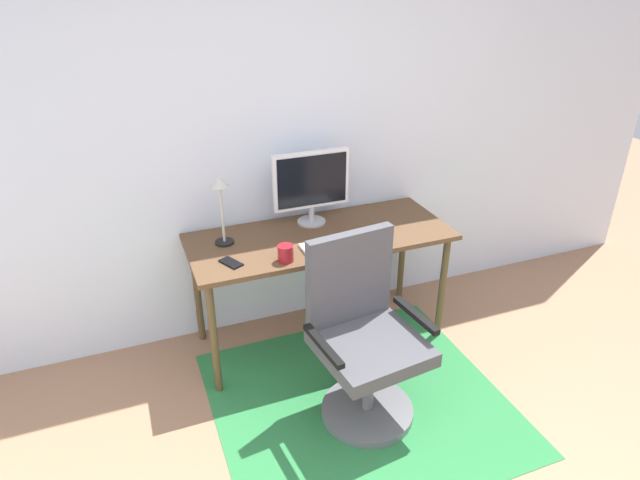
{
  "coord_description": "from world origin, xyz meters",
  "views": [
    {
      "loc": [
        -0.95,
        -0.98,
        2.24
      ],
      "look_at": [
        0.04,
        1.56,
        0.86
      ],
      "focal_mm": 30.77,
      "sensor_mm": 36.0,
      "label": 1
    }
  ],
  "objects_px": {
    "desk": "(320,245)",
    "cell_phone": "(231,263)",
    "monitor": "(311,183)",
    "desk_lamp": "(221,198)",
    "coffee_cup": "(286,253)",
    "keyboard": "(337,244)",
    "computer_mouse": "(386,234)",
    "office_chair": "(363,344)"
  },
  "relations": [
    {
      "from": "keyboard",
      "to": "computer_mouse",
      "type": "height_order",
      "value": "computer_mouse"
    },
    {
      "from": "keyboard",
      "to": "desk",
      "type": "bearing_deg",
      "value": 103.57
    },
    {
      "from": "desk",
      "to": "cell_phone",
      "type": "height_order",
      "value": "cell_phone"
    },
    {
      "from": "desk",
      "to": "office_chair",
      "type": "bearing_deg",
      "value": -92.01
    },
    {
      "from": "desk",
      "to": "keyboard",
      "type": "relative_size",
      "value": 3.73
    },
    {
      "from": "desk",
      "to": "monitor",
      "type": "bearing_deg",
      "value": 86.64
    },
    {
      "from": "monitor",
      "to": "desk_lamp",
      "type": "height_order",
      "value": "monitor"
    },
    {
      "from": "computer_mouse",
      "to": "coffee_cup",
      "type": "distance_m",
      "value": 0.66
    },
    {
      "from": "monitor",
      "to": "coffee_cup",
      "type": "height_order",
      "value": "monitor"
    },
    {
      "from": "coffee_cup",
      "to": "cell_phone",
      "type": "bearing_deg",
      "value": 164.62
    },
    {
      "from": "computer_mouse",
      "to": "desk_lamp",
      "type": "bearing_deg",
      "value": 164.09
    },
    {
      "from": "computer_mouse",
      "to": "cell_phone",
      "type": "relative_size",
      "value": 0.74
    },
    {
      "from": "desk",
      "to": "cell_phone",
      "type": "bearing_deg",
      "value": -165.18
    },
    {
      "from": "desk",
      "to": "computer_mouse",
      "type": "height_order",
      "value": "computer_mouse"
    },
    {
      "from": "monitor",
      "to": "coffee_cup",
      "type": "xyz_separation_m",
      "value": [
        -0.31,
        -0.42,
        -0.22
      ]
    },
    {
      "from": "monitor",
      "to": "coffee_cup",
      "type": "bearing_deg",
      "value": -126.45
    },
    {
      "from": "cell_phone",
      "to": "desk_lamp",
      "type": "height_order",
      "value": "desk_lamp"
    },
    {
      "from": "monitor",
      "to": "office_chair",
      "type": "relative_size",
      "value": 0.48
    },
    {
      "from": "cell_phone",
      "to": "desk_lamp",
      "type": "bearing_deg",
      "value": 59.28
    },
    {
      "from": "monitor",
      "to": "desk_lamp",
      "type": "relative_size",
      "value": 1.16
    },
    {
      "from": "coffee_cup",
      "to": "desk",
      "type": "bearing_deg",
      "value": 38.31
    },
    {
      "from": "monitor",
      "to": "keyboard",
      "type": "bearing_deg",
      "value": -85.29
    },
    {
      "from": "cell_phone",
      "to": "desk_lamp",
      "type": "distance_m",
      "value": 0.38
    },
    {
      "from": "office_chair",
      "to": "coffee_cup",
      "type": "bearing_deg",
      "value": 114.67
    },
    {
      "from": "desk",
      "to": "keyboard",
      "type": "xyz_separation_m",
      "value": [
        0.04,
        -0.16,
        0.08
      ]
    },
    {
      "from": "computer_mouse",
      "to": "office_chair",
      "type": "bearing_deg",
      "value": -126.23
    },
    {
      "from": "cell_phone",
      "to": "office_chair",
      "type": "relative_size",
      "value": 0.14
    },
    {
      "from": "office_chair",
      "to": "computer_mouse",
      "type": "bearing_deg",
      "value": 47.24
    },
    {
      "from": "desk_lamp",
      "to": "office_chair",
      "type": "bearing_deg",
      "value": -55.34
    },
    {
      "from": "desk",
      "to": "coffee_cup",
      "type": "distance_m",
      "value": 0.4
    },
    {
      "from": "monitor",
      "to": "office_chair",
      "type": "xyz_separation_m",
      "value": [
        -0.03,
        -0.87,
        -0.59
      ]
    },
    {
      "from": "computer_mouse",
      "to": "office_chair",
      "type": "relative_size",
      "value": 0.1
    },
    {
      "from": "desk_lamp",
      "to": "office_chair",
      "type": "height_order",
      "value": "desk_lamp"
    },
    {
      "from": "keyboard",
      "to": "cell_phone",
      "type": "xyz_separation_m",
      "value": [
        -0.63,
        0.01,
        -0.0
      ]
    },
    {
      "from": "desk_lamp",
      "to": "coffee_cup",
      "type": "bearing_deg",
      "value": -51.07
    },
    {
      "from": "monitor",
      "to": "coffee_cup",
      "type": "distance_m",
      "value": 0.57
    },
    {
      "from": "desk",
      "to": "office_chair",
      "type": "distance_m",
      "value": 0.73
    },
    {
      "from": "monitor",
      "to": "office_chair",
      "type": "height_order",
      "value": "monitor"
    },
    {
      "from": "desk",
      "to": "cell_phone",
      "type": "distance_m",
      "value": 0.61
    },
    {
      "from": "keyboard",
      "to": "coffee_cup",
      "type": "bearing_deg",
      "value": -167.75
    },
    {
      "from": "monitor",
      "to": "desk_lamp",
      "type": "xyz_separation_m",
      "value": [
        -0.58,
        -0.08,
        0.02
      ]
    },
    {
      "from": "monitor",
      "to": "computer_mouse",
      "type": "distance_m",
      "value": 0.55
    }
  ]
}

